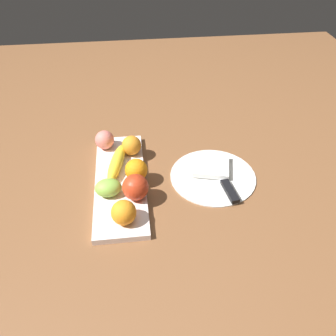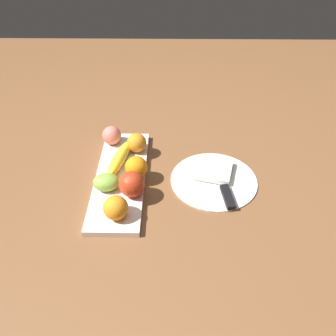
{
  "view_description": "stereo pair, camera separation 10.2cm",
  "coord_description": "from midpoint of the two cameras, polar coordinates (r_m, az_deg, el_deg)",
  "views": [
    {
      "loc": [
        -0.73,
        -0.05,
        0.71
      ],
      "look_at": [
        0.04,
        -0.14,
        0.05
      ],
      "focal_mm": 37.48,
      "sensor_mm": 36.0,
      "label": 1
    },
    {
      "loc": [
        -0.74,
        -0.15,
        0.71
      ],
      "look_at": [
        0.04,
        -0.14,
        0.05
      ],
      "focal_mm": 37.48,
      "sensor_mm": 36.0,
      "label": 2
    }
  ],
  "objects": [
    {
      "name": "ground_plane",
      "position": [
        1.02,
        -10.52,
        -4.15
      ],
      "size": [
        2.4,
        2.4,
        0.0
      ],
      "primitive_type": "plane",
      "color": "brown"
    },
    {
      "name": "fruit_tray",
      "position": [
        1.05,
        -10.29,
        -2.33
      ],
      "size": [
        0.43,
        0.15,
        0.02
      ],
      "primitive_type": "cube",
      "color": "white",
      "rests_on": "ground_plane"
    },
    {
      "name": "apple",
      "position": [
        0.96,
        -8.36,
        -3.24
      ],
      "size": [
        0.07,
        0.07,
        0.07
      ],
      "primitive_type": "sphere",
      "color": "#BC351A",
      "rests_on": "fruit_tray"
    },
    {
      "name": "banana",
      "position": [
        1.07,
        -11.08,
        0.7
      ],
      "size": [
        0.18,
        0.08,
        0.04
      ],
      "primitive_type": "ellipsoid",
      "rotation": [
        0.0,
        0.0,
        2.92
      ],
      "color": "yellow",
      "rests_on": "fruit_tray"
    },
    {
      "name": "orange_near_apple",
      "position": [
        1.11,
        -8.57,
        3.56
      ],
      "size": [
        0.06,
        0.06,
        0.06
      ],
      "primitive_type": "sphere",
      "color": "orange",
      "rests_on": "fruit_tray"
    },
    {
      "name": "orange_near_banana",
      "position": [
        0.9,
        -10.46,
        -7.28
      ],
      "size": [
        0.06,
        0.06,
        0.06
      ],
      "primitive_type": "sphere",
      "color": "orange",
      "rests_on": "fruit_tray"
    },
    {
      "name": "orange_center",
      "position": [
        1.01,
        -8.06,
        -0.44
      ],
      "size": [
        0.07,
        0.07,
        0.07
      ],
      "primitive_type": "sphere",
      "color": "orange",
      "rests_on": "fruit_tray"
    },
    {
      "name": "peach",
      "position": [
        1.15,
        -12.78,
        4.38
      ],
      "size": [
        0.06,
        0.06,
        0.06
      ],
      "primitive_type": "sphere",
      "color": "#DD766A",
      "rests_on": "fruit_tray"
    },
    {
      "name": "grape_bunch",
      "position": [
        0.99,
        -12.64,
        -3.27
      ],
      "size": [
        0.06,
        0.08,
        0.05
      ],
      "primitive_type": "ellipsoid",
      "rotation": [
        0.0,
        0.0,
        4.77
      ],
      "color": "#85BA44",
      "rests_on": "fruit_tray"
    },
    {
      "name": "dinner_plate",
      "position": [
        1.06,
        4.62,
        -1.38
      ],
      "size": [
        0.26,
        0.26,
        0.01
      ],
      "primitive_type": "cylinder",
      "color": "white",
      "rests_on": "ground_plane"
    },
    {
      "name": "folded_napkin",
      "position": [
        1.08,
        4.35,
        0.24
      ],
      "size": [
        0.13,
        0.13,
        0.02
      ],
      "primitive_type": "cube",
      "rotation": [
        0.0,
        0.0,
        -0.25
      ],
      "color": "white",
      "rests_on": "dinner_plate"
    },
    {
      "name": "knife",
      "position": [
        1.01,
        6.87,
        -3.31
      ],
      "size": [
        0.18,
        0.05,
        0.01
      ],
      "rotation": [
        0.0,
        0.0,
        0.14
      ],
      "color": "silver",
      "rests_on": "dinner_plate"
    }
  ]
}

